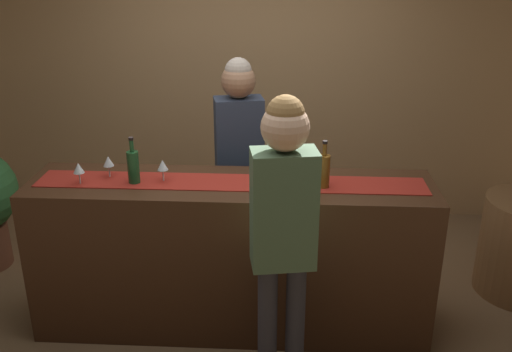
{
  "coord_description": "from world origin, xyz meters",
  "views": [
    {
      "loc": [
        0.35,
        -3.31,
        2.42
      ],
      "look_at": [
        0.16,
        0.0,
        1.1
      ],
      "focal_mm": 40.05,
      "sensor_mm": 36.0,
      "label": 1
    }
  ],
  "objects_px": {
    "wine_glass_near_customer": "(108,162)",
    "wine_glass_far_end": "(79,169)",
    "wine_glass_mid_counter": "(163,166)",
    "customer_sipping": "(283,218)",
    "wine_bottle_amber": "(324,170)",
    "wine_bottle_green": "(133,166)",
    "bartender": "(239,148)"
  },
  "relations": [
    {
      "from": "wine_glass_near_customer",
      "to": "wine_glass_far_end",
      "type": "distance_m",
      "value": 0.2
    },
    {
      "from": "wine_bottle_green",
      "to": "wine_glass_mid_counter",
      "type": "xyz_separation_m",
      "value": [
        0.18,
        0.04,
        -0.01
      ]
    },
    {
      "from": "wine_bottle_green",
      "to": "wine_bottle_amber",
      "type": "xyz_separation_m",
      "value": [
        1.18,
        -0.0,
        0.0
      ]
    },
    {
      "from": "wine_glass_near_customer",
      "to": "wine_glass_mid_counter",
      "type": "height_order",
      "value": "same"
    },
    {
      "from": "wine_bottle_green",
      "to": "wine_glass_far_end",
      "type": "xyz_separation_m",
      "value": [
        -0.33,
        -0.04,
        -0.01
      ]
    },
    {
      "from": "wine_bottle_amber",
      "to": "customer_sipping",
      "type": "xyz_separation_m",
      "value": [
        -0.24,
        -0.55,
        -0.06
      ]
    },
    {
      "from": "wine_bottle_green",
      "to": "wine_glass_near_customer",
      "type": "xyz_separation_m",
      "value": [
        -0.18,
        0.09,
        -0.01
      ]
    },
    {
      "from": "bartender",
      "to": "customer_sipping",
      "type": "xyz_separation_m",
      "value": [
        0.33,
        -1.18,
        0.02
      ]
    },
    {
      "from": "wine_bottle_green",
      "to": "wine_bottle_amber",
      "type": "height_order",
      "value": "same"
    },
    {
      "from": "wine_bottle_green",
      "to": "wine_glass_mid_counter",
      "type": "relative_size",
      "value": 2.1
    },
    {
      "from": "bartender",
      "to": "customer_sipping",
      "type": "height_order",
      "value": "customer_sipping"
    },
    {
      "from": "wine_glass_mid_counter",
      "to": "wine_glass_far_end",
      "type": "bearing_deg",
      "value": -171.42
    },
    {
      "from": "wine_glass_near_customer",
      "to": "wine_glass_mid_counter",
      "type": "distance_m",
      "value": 0.36
    },
    {
      "from": "wine_bottle_green",
      "to": "wine_glass_far_end",
      "type": "relative_size",
      "value": 2.1
    },
    {
      "from": "wine_bottle_amber",
      "to": "wine_glass_far_end",
      "type": "distance_m",
      "value": 1.51
    },
    {
      "from": "bartender",
      "to": "wine_glass_near_customer",
      "type": "bearing_deg",
      "value": 21.35
    },
    {
      "from": "wine_glass_far_end",
      "to": "customer_sipping",
      "type": "xyz_separation_m",
      "value": [
        1.27,
        -0.52,
        -0.05
      ]
    },
    {
      "from": "wine_glass_far_end",
      "to": "customer_sipping",
      "type": "distance_m",
      "value": 1.38
    },
    {
      "from": "wine_glass_mid_counter",
      "to": "bartender",
      "type": "bearing_deg",
      "value": 53.45
    },
    {
      "from": "wine_bottle_green",
      "to": "wine_glass_mid_counter",
      "type": "distance_m",
      "value": 0.18
    },
    {
      "from": "bartender",
      "to": "customer_sipping",
      "type": "relative_size",
      "value": 0.98
    },
    {
      "from": "wine_glass_near_customer",
      "to": "customer_sipping",
      "type": "xyz_separation_m",
      "value": [
        1.13,
        -0.65,
        -0.05
      ]
    },
    {
      "from": "wine_glass_near_customer",
      "to": "bartender",
      "type": "bearing_deg",
      "value": 33.75
    },
    {
      "from": "wine_bottle_amber",
      "to": "wine_glass_near_customer",
      "type": "bearing_deg",
      "value": 176.16
    },
    {
      "from": "wine_bottle_amber",
      "to": "bartender",
      "type": "distance_m",
      "value": 0.85
    },
    {
      "from": "wine_bottle_amber",
      "to": "wine_glass_mid_counter",
      "type": "relative_size",
      "value": 2.1
    },
    {
      "from": "wine_bottle_green",
      "to": "customer_sipping",
      "type": "height_order",
      "value": "customer_sipping"
    },
    {
      "from": "wine_glass_far_end",
      "to": "wine_bottle_amber",
      "type": "bearing_deg",
      "value": 1.45
    },
    {
      "from": "wine_glass_far_end",
      "to": "wine_bottle_green",
      "type": "bearing_deg",
      "value": 6.86
    },
    {
      "from": "wine_glass_far_end",
      "to": "wine_glass_mid_counter",
      "type": "bearing_deg",
      "value": 8.58
    },
    {
      "from": "wine_glass_mid_counter",
      "to": "wine_bottle_amber",
      "type": "bearing_deg",
      "value": -2.2
    },
    {
      "from": "wine_glass_mid_counter",
      "to": "customer_sipping",
      "type": "xyz_separation_m",
      "value": [
        0.76,
        -0.59,
        -0.05
      ]
    }
  ]
}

